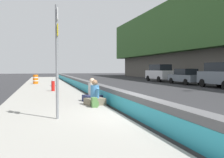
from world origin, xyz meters
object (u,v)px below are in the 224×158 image
object	(u,v)px
parked_car_midline	(160,73)
parked_car_fourth	(185,76)
route_sign_post	(57,54)
fire_hydrant	(53,85)
seated_person_foreground	(95,97)
seated_person_middle	(92,94)
parked_car_third	(223,75)
construction_barrel	(36,79)
backpack	(95,103)

from	to	relation	value
parked_car_midline	parked_car_fourth	bearing A→B (deg)	-179.16
route_sign_post	fire_hydrant	world-z (taller)	route_sign_post
seated_person_foreground	seated_person_middle	bearing A→B (deg)	-6.10
parked_car_third	parked_car_fourth	world-z (taller)	parked_car_third
route_sign_post	parked_car_fourth	xyz separation A→B (m)	(15.88, -14.81, -1.35)
construction_barrel	parked_car_third	world-z (taller)	parked_car_third
parked_car_fourth	backpack	bearing A→B (deg)	136.52
seated_person_foreground	backpack	distance (m)	0.69
parked_car_third	parked_car_fourth	bearing A→B (deg)	1.09
parked_car_fourth	parked_car_midline	bearing A→B (deg)	0.84
route_sign_post	parked_car_third	bearing A→B (deg)	-55.61
route_sign_post	backpack	distance (m)	3.17
construction_barrel	parked_car_fourth	distance (m)	16.12
seated_person_middle	parked_car_third	bearing A→B (deg)	-63.95
fire_hydrant	construction_barrel	bearing A→B (deg)	8.87
route_sign_post	construction_barrel	xyz separation A→B (m)	(18.72, 1.06, -1.59)
seated_person_middle	parked_car_fourth	world-z (taller)	parked_car_fourth
construction_barrel	backpack	bearing A→B (deg)	-170.91
construction_barrel	parked_car_midline	size ratio (longest dim) A/B	0.20
route_sign_post	backpack	bearing A→B (deg)	-39.43
seated_person_foreground	backpack	bearing A→B (deg)	166.88
backpack	seated_person_foreground	bearing A→B (deg)	-13.12
parked_car_midline	parked_car_third	bearing A→B (deg)	-179.04
seated_person_middle	parked_car_third	world-z (taller)	parked_car_third
seated_person_middle	construction_barrel	size ratio (longest dim) A/B	1.19
construction_barrel	parked_car_third	size ratio (longest dim) A/B	0.20
fire_hydrant	parked_car_third	world-z (taller)	parked_car_third
seated_person_foreground	construction_barrel	world-z (taller)	seated_person_foreground
seated_person_middle	construction_barrel	world-z (taller)	seated_person_middle
seated_person_foreground	parked_car_fourth	size ratio (longest dim) A/B	0.25
seated_person_foreground	backpack	size ratio (longest dim) A/B	2.78
construction_barrel	parked_car_midline	world-z (taller)	parked_car_midline
fire_hydrant	backpack	size ratio (longest dim) A/B	2.20
route_sign_post	parked_car_third	distance (m)	18.10
fire_hydrant	parked_car_midline	xyz separation A→B (m)	(11.88, -14.41, 0.60)
backpack	parked_car_midline	xyz separation A→B (m)	(19.86, -13.10, 0.85)
parked_car_fourth	seated_person_middle	bearing A→B (deg)	132.99
parked_car_third	route_sign_post	bearing A→B (deg)	124.39
parked_car_fourth	seated_person_foreground	bearing A→B (deg)	135.46
parked_car_third	seated_person_foreground	bearing A→B (deg)	119.97
route_sign_post	parked_car_fourth	size ratio (longest dim) A/B	0.79
seated_person_foreground	backpack	world-z (taller)	seated_person_foreground
parked_car_fourth	parked_car_third	bearing A→B (deg)	-178.91
fire_hydrant	seated_person_middle	world-z (taller)	seated_person_middle
parked_car_third	fire_hydrant	bearing A→B (deg)	90.99
seated_person_middle	parked_car_midline	bearing A→B (deg)	-35.47
parked_car_midline	seated_person_foreground	bearing A→B (deg)	146.02
route_sign_post	seated_person_middle	xyz separation A→B (m)	(3.85, -1.91, -1.72)
fire_hydrant	seated_person_foreground	size ratio (longest dim) A/B	0.79
backpack	construction_barrel	xyz separation A→B (m)	(16.75, 2.68, 0.28)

